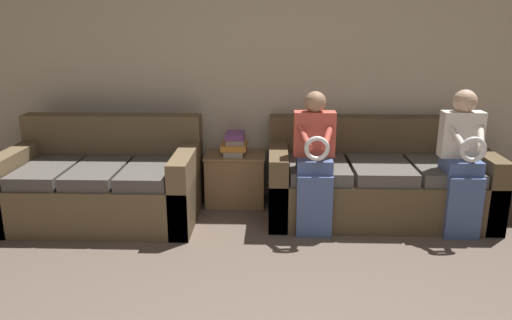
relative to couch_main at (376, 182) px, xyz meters
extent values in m
cube|color=beige|center=(-0.78, 0.50, 0.97)|extent=(7.26, 0.06, 2.55)
cube|color=brown|center=(0.00, -0.04, -0.10)|extent=(1.92, 0.92, 0.40)
cube|color=brown|center=(0.00, 0.32, 0.32)|extent=(1.92, 0.20, 0.43)
cube|color=brown|center=(-0.88, -0.04, 0.01)|extent=(0.16, 0.92, 0.62)
cube|color=brown|center=(0.88, -0.04, 0.01)|extent=(0.16, 0.92, 0.62)
cube|color=#514C47|center=(-0.53, -0.14, 0.16)|extent=(0.50, 0.68, 0.11)
cube|color=#514C47|center=(0.00, -0.14, 0.16)|extent=(0.50, 0.68, 0.11)
cube|color=#514C47|center=(0.53, -0.14, 0.16)|extent=(0.50, 0.68, 0.11)
cube|color=brown|center=(-2.41, -0.20, -0.10)|extent=(1.63, 0.96, 0.40)
cube|color=brown|center=(-2.41, 0.18, 0.33)|extent=(1.63, 0.20, 0.47)
cube|color=brown|center=(-3.15, -0.20, 0.01)|extent=(0.16, 0.96, 0.63)
cube|color=brown|center=(-1.67, -0.20, 0.01)|extent=(0.16, 0.96, 0.63)
cube|color=#514C47|center=(-2.85, -0.30, 0.15)|extent=(0.41, 0.72, 0.11)
cube|color=#514C47|center=(-2.41, -0.30, 0.15)|extent=(0.41, 0.72, 0.11)
cube|color=#514C47|center=(-1.97, -0.30, 0.15)|extent=(0.41, 0.72, 0.11)
cube|color=#475B8E|center=(-0.59, -0.50, -0.05)|extent=(0.29, 0.10, 0.51)
cube|color=#475B8E|center=(-0.59, -0.36, 0.27)|extent=(0.29, 0.28, 0.11)
cube|color=#C64C3D|center=(-0.59, -0.29, 0.50)|extent=(0.34, 0.14, 0.37)
sphere|color=#A37A5B|center=(-0.59, -0.29, 0.77)|extent=(0.17, 0.17, 0.17)
torus|color=white|center=(-0.59, -0.56, 0.45)|extent=(0.20, 0.04, 0.20)
cylinder|color=#C64C3D|center=(-0.69, -0.43, 0.53)|extent=(0.14, 0.31, 0.21)
cylinder|color=#C64C3D|center=(-0.49, -0.43, 0.53)|extent=(0.14, 0.31, 0.21)
cube|color=#475B8E|center=(0.59, -0.50, -0.05)|extent=(0.28, 0.10, 0.51)
cube|color=#475B8E|center=(0.59, -0.36, 0.27)|extent=(0.28, 0.28, 0.11)
cube|color=silver|center=(0.59, -0.29, 0.51)|extent=(0.33, 0.14, 0.37)
sphere|color=tan|center=(0.59, -0.29, 0.78)|extent=(0.19, 0.19, 0.19)
torus|color=silver|center=(0.59, -0.56, 0.45)|extent=(0.20, 0.04, 0.20)
cylinder|color=silver|center=(0.49, -0.43, 0.54)|extent=(0.14, 0.31, 0.21)
cylinder|color=silver|center=(0.69, -0.43, 0.54)|extent=(0.14, 0.31, 0.21)
cube|color=olive|center=(-1.28, 0.24, -0.06)|extent=(0.55, 0.40, 0.49)
cube|color=#9A724A|center=(-1.28, 0.24, 0.18)|extent=(0.57, 0.42, 0.02)
cube|color=gray|center=(-1.29, 0.24, 0.21)|extent=(0.18, 0.32, 0.05)
cube|color=orange|center=(-1.29, 0.23, 0.26)|extent=(0.23, 0.27, 0.05)
cube|color=gray|center=(-1.28, 0.25, 0.31)|extent=(0.17, 0.25, 0.04)
cube|color=#7A4284|center=(-1.28, 0.24, 0.36)|extent=(0.17, 0.24, 0.06)
camera|label=1|loc=(-0.94, -4.28, 1.41)|focal=35.00mm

